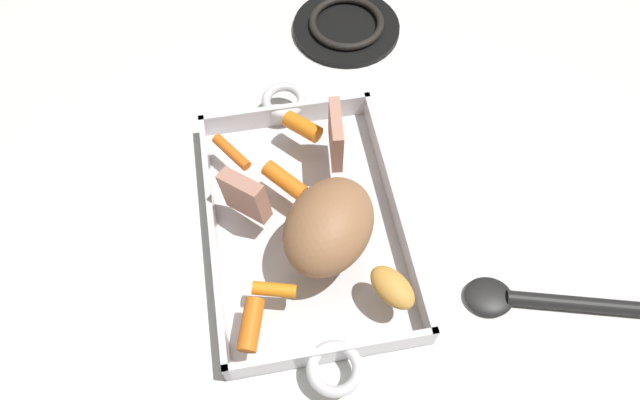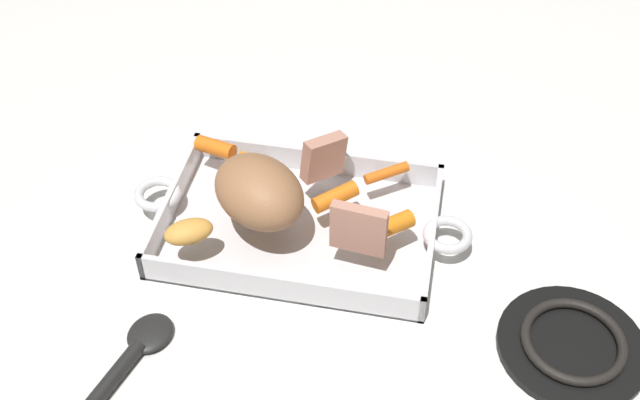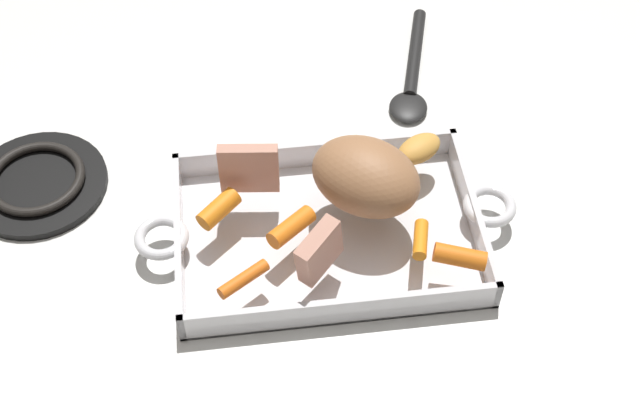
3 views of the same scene
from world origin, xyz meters
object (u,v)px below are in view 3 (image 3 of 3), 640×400
(serving_spoon, at_px, (412,75))
(baby_carrot_southeast, at_px, (421,240))
(roasting_dish, at_px, (328,232))
(pork_roast, at_px, (366,177))
(stove_burner_rear, at_px, (37,182))
(roast_slice_thin, at_px, (249,169))
(baby_carrot_center_left, at_px, (460,257))
(baby_carrot_northeast, at_px, (291,227))
(potato_near_roast, at_px, (419,149))
(roast_slice_outer, at_px, (319,251))
(baby_carrot_southwest, at_px, (219,209))
(baby_carrot_center_right, at_px, (243,279))

(serving_spoon, bearing_deg, baby_carrot_southeast, 5.83)
(roasting_dish, xyz_separation_m, serving_spoon, (0.15, 0.27, -0.00))
(pork_roast, distance_m, serving_spoon, 0.28)
(baby_carrot_southeast, relative_size, stove_burner_rear, 0.29)
(roast_slice_thin, distance_m, stove_burner_rear, 0.28)
(roasting_dish, relative_size, serving_spoon, 1.97)
(pork_roast, bearing_deg, baby_carrot_center_left, -49.02)
(pork_roast, bearing_deg, baby_carrot_northeast, -156.35)
(baby_carrot_center_left, distance_m, baby_carrot_southeast, 0.05)
(potato_near_roast, bearing_deg, stove_burner_rear, 174.58)
(baby_carrot_center_left, bearing_deg, potato_near_roast, 94.95)
(roast_slice_thin, xyz_separation_m, baby_carrot_center_left, (0.22, -0.14, -0.02))
(baby_carrot_southeast, xyz_separation_m, potato_near_roast, (0.02, 0.13, 0.01))
(roast_slice_outer, height_order, baby_carrot_southwest, roast_slice_outer)
(pork_roast, relative_size, baby_carrot_center_right, 2.09)
(baby_carrot_southwest, bearing_deg, roast_slice_outer, -39.60)
(baby_carrot_northeast, height_order, potato_near_roast, potato_near_roast)
(baby_carrot_northeast, bearing_deg, serving_spoon, 55.13)
(roasting_dish, xyz_separation_m, baby_carrot_southeast, (0.10, -0.05, 0.04))
(pork_roast, relative_size, baby_carrot_northeast, 2.15)
(baby_carrot_southeast, bearing_deg, baby_carrot_northeast, 166.89)
(baby_carrot_center_right, relative_size, baby_carrot_southeast, 1.24)
(roast_slice_outer, height_order, baby_carrot_center_left, roast_slice_outer)
(pork_roast, distance_m, baby_carrot_southwest, 0.17)
(serving_spoon, bearing_deg, pork_roast, -8.11)
(stove_burner_rear, bearing_deg, roast_slice_outer, -30.55)
(pork_roast, height_order, stove_burner_rear, pork_roast)
(baby_carrot_southeast, bearing_deg, potato_near_roast, 79.93)
(baby_carrot_center_left, bearing_deg, baby_carrot_southeast, 140.57)
(roast_slice_outer, distance_m, potato_near_roast, 0.21)
(roast_slice_thin, distance_m, roast_slice_outer, 0.14)
(baby_carrot_northeast, relative_size, serving_spoon, 0.27)
(baby_carrot_southwest, xyz_separation_m, potato_near_roast, (0.25, 0.06, 0.00))
(pork_roast, height_order, roast_slice_thin, pork_roast)
(potato_near_roast, bearing_deg, roasting_dish, -146.79)
(roasting_dish, height_order, pork_roast, pork_roast)
(baby_carrot_center_left, relative_size, serving_spoon, 0.25)
(serving_spoon, bearing_deg, baby_carrot_northeast, -19.27)
(roast_slice_thin, distance_m, baby_carrot_center_left, 0.26)
(potato_near_roast, bearing_deg, baby_carrot_southeast, -100.07)
(roasting_dish, relative_size, baby_carrot_northeast, 7.43)
(pork_roast, xyz_separation_m, potato_near_roast, (0.08, 0.06, -0.03))
(baby_carrot_center_left, height_order, potato_near_roast, potato_near_roast)
(roasting_dish, height_order, potato_near_roast, potato_near_roast)
(baby_carrot_center_right, xyz_separation_m, baby_carrot_southwest, (-0.02, 0.10, 0.00))
(baby_carrot_southeast, relative_size, baby_carrot_northeast, 0.83)
(roast_slice_outer, bearing_deg, baby_carrot_center_right, -172.78)
(pork_roast, height_order, baby_carrot_center_left, pork_roast)
(roast_slice_thin, relative_size, baby_carrot_center_right, 1.11)
(baby_carrot_southwest, distance_m, stove_burner_rear, 0.26)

